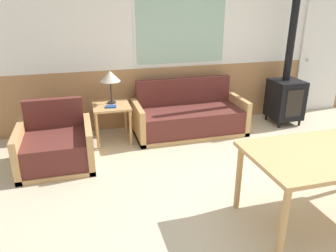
# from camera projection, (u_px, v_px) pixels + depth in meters

# --- Properties ---
(ground_plane) EXTENTS (16.00, 16.00, 0.00)m
(ground_plane) POSITION_uv_depth(u_px,v_px,m) (284.00, 203.00, 3.48)
(ground_plane) COLOR beige
(wall_back) EXTENTS (7.20, 0.09, 2.70)m
(wall_back) POSITION_uv_depth(u_px,v_px,m) (200.00, 41.00, 5.33)
(wall_back) COLOR #AD7A4C
(wall_back) RESTS_ON ground_plane
(couch) EXTENTS (1.73, 0.76, 0.83)m
(couch) POSITION_uv_depth(u_px,v_px,m) (189.00, 118.00, 5.18)
(couch) COLOR tan
(couch) RESTS_ON ground_plane
(armchair) EXTENTS (0.92, 0.85, 0.79)m
(armchair) POSITION_uv_depth(u_px,v_px,m) (56.00, 148.00, 4.18)
(armchair) COLOR tan
(armchair) RESTS_ON ground_plane
(side_table) EXTENTS (0.54, 0.54, 0.56)m
(side_table) POSITION_uv_depth(u_px,v_px,m) (112.00, 111.00, 4.82)
(side_table) COLOR tan
(side_table) RESTS_ON ground_plane
(table_lamp) EXTENTS (0.30, 0.30, 0.49)m
(table_lamp) POSITION_uv_depth(u_px,v_px,m) (110.00, 77.00, 4.73)
(table_lamp) COLOR #262628
(table_lamp) RESTS_ON side_table
(book_stack) EXTENTS (0.16, 0.12, 0.02)m
(book_stack) POSITION_uv_depth(u_px,v_px,m) (111.00, 107.00, 4.69)
(book_stack) COLOR #234799
(book_stack) RESTS_ON side_table
(dining_table) EXTENTS (1.62, 0.89, 0.74)m
(dining_table) POSITION_uv_depth(u_px,v_px,m) (335.00, 158.00, 3.01)
(dining_table) COLOR tan
(dining_table) RESTS_ON ground_plane
(wood_stove) EXTENTS (0.49, 0.51, 2.54)m
(wood_stove) POSITION_uv_depth(u_px,v_px,m) (286.00, 89.00, 5.49)
(wood_stove) COLOR black
(wood_stove) RESTS_ON ground_plane
(entry_door) EXTENTS (0.92, 0.09, 2.02)m
(entry_door) POSITION_uv_depth(u_px,v_px,m) (322.00, 57.00, 6.00)
(entry_door) COLOR white
(entry_door) RESTS_ON ground_plane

